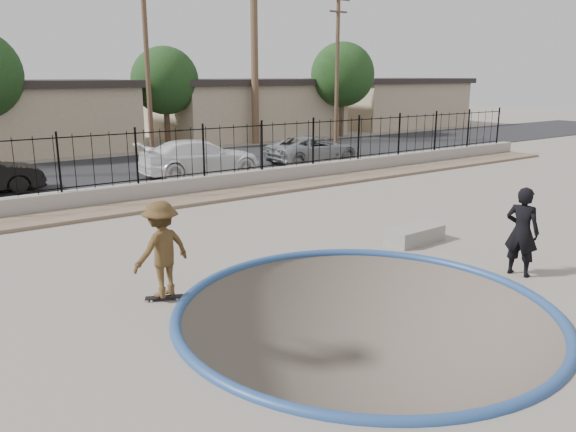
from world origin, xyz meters
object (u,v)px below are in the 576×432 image
(videographer, at_px, (522,232))
(skater, at_px, (162,254))
(skateboard, at_px, (164,297))
(car_d, at_px, (314,149))
(car_c, at_px, (201,158))
(concrete_ledge, at_px, (415,235))

(videographer, bearing_deg, skater, 51.45)
(skater, bearing_deg, skateboard, 180.00)
(videographer, bearing_deg, skateboard, 51.45)
(skater, bearing_deg, car_d, -151.04)
(videographer, xyz_separation_m, car_c, (-0.09, 14.88, -0.17))
(skater, height_order, car_d, skater)
(skateboard, height_order, car_c, car_c)
(skateboard, height_order, videographer, videographer)
(skater, distance_m, skateboard, 0.87)
(concrete_ledge, relative_size, car_d, 0.34)
(skateboard, xyz_separation_m, car_c, (6.71, 11.80, 0.74))
(skater, bearing_deg, car_c, -133.49)
(skater, distance_m, videographer, 7.46)
(car_c, relative_size, car_d, 1.09)
(videographer, distance_m, car_c, 14.88)
(skateboard, bearing_deg, car_c, 84.52)
(skater, relative_size, car_d, 0.39)
(car_c, bearing_deg, skateboard, 155.56)
(skateboard, bearing_deg, car_d, 66.97)
(car_c, height_order, car_d, car_c)
(skater, height_order, videographer, videographer)
(car_d, bearing_deg, skateboard, 131.66)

